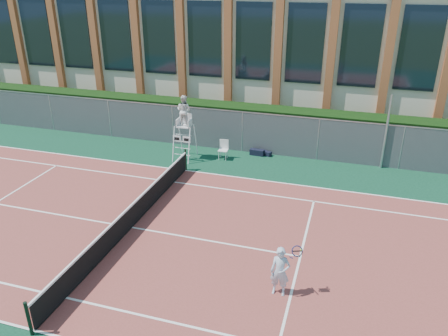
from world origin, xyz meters
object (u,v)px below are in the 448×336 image
(steel_pole, at_px, (386,133))
(tennis_player, at_px, (280,271))
(plastic_chair, at_px, (224,148))
(umpire_chair, at_px, (184,112))

(steel_pole, bearing_deg, tennis_player, -106.27)
(tennis_player, bearing_deg, plastic_chair, 116.06)
(plastic_chair, bearing_deg, tennis_player, -63.94)
(steel_pole, height_order, tennis_player, steel_pole)
(umpire_chair, distance_m, plastic_chair, 2.74)
(steel_pole, xyz_separation_m, tennis_player, (-3.14, -10.75, -1.02))
(umpire_chair, bearing_deg, plastic_chair, 14.43)
(steel_pole, xyz_separation_m, umpire_chair, (-9.77, -1.65, 0.62))
(umpire_chair, height_order, tennis_player, umpire_chair)
(umpire_chair, distance_m, tennis_player, 11.38)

